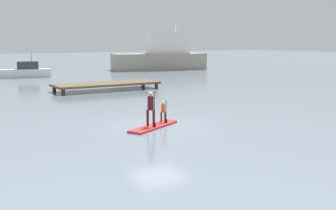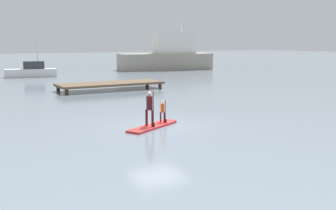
{
  "view_description": "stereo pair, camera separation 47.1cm",
  "coord_description": "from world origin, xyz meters",
  "px_view_note": "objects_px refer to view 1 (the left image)",
  "views": [
    {
      "loc": [
        -9.37,
        -16.3,
        3.98
      ],
      "look_at": [
        1.3,
        1.24,
        0.73
      ],
      "focal_mm": 43.42,
      "sensor_mm": 36.0,
      "label": 1
    },
    {
      "loc": [
        -8.96,
        -16.54,
        3.98
      ],
      "look_at": [
        1.3,
        1.24,
        0.73
      ],
      "focal_mm": 43.42,
      "sensor_mm": 36.0,
      "label": 2
    }
  ],
  "objects_px": {
    "paddler_adult": "(151,107)",
    "motor_boat_small_navy": "(25,72)",
    "paddleboard_near": "(154,126)",
    "fishing_boat_white_large": "(162,56)",
    "paddler_child_solo": "(163,111)"
  },
  "relations": [
    {
      "from": "paddler_adult",
      "to": "fishing_boat_white_large",
      "type": "distance_m",
      "value": 38.59
    },
    {
      "from": "paddler_child_solo",
      "to": "paddleboard_near",
      "type": "bearing_deg",
      "value": -153.34
    },
    {
      "from": "fishing_boat_white_large",
      "to": "paddler_child_solo",
      "type": "bearing_deg",
      "value": -120.33
    },
    {
      "from": "paddler_adult",
      "to": "paddler_child_solo",
      "type": "xyz_separation_m",
      "value": [
        0.96,
        0.5,
        -0.34
      ]
    },
    {
      "from": "paddler_adult",
      "to": "paddler_child_solo",
      "type": "bearing_deg",
      "value": 27.28
    },
    {
      "from": "paddleboard_near",
      "to": "paddler_adult",
      "type": "xyz_separation_m",
      "value": [
        -0.27,
        -0.15,
        0.97
      ]
    },
    {
      "from": "paddler_child_solo",
      "to": "motor_boat_small_navy",
      "type": "bearing_deg",
      "value": 89.99
    },
    {
      "from": "paddler_adult",
      "to": "fishing_boat_white_large",
      "type": "xyz_separation_m",
      "value": [
        19.98,
        33.01,
        0.87
      ]
    },
    {
      "from": "paddler_adult",
      "to": "fishing_boat_white_large",
      "type": "height_order",
      "value": "fishing_boat_white_large"
    },
    {
      "from": "paddler_adult",
      "to": "motor_boat_small_navy",
      "type": "relative_size",
      "value": 0.29
    },
    {
      "from": "fishing_boat_white_large",
      "to": "motor_boat_small_navy",
      "type": "bearing_deg",
      "value": -171.55
    },
    {
      "from": "paddleboard_near",
      "to": "paddler_adult",
      "type": "distance_m",
      "value": 1.02
    },
    {
      "from": "paddler_adult",
      "to": "motor_boat_small_navy",
      "type": "height_order",
      "value": "motor_boat_small_navy"
    },
    {
      "from": "paddler_adult",
      "to": "paddler_child_solo",
      "type": "relative_size",
      "value": 1.52
    },
    {
      "from": "fishing_boat_white_large",
      "to": "motor_boat_small_navy",
      "type": "relative_size",
      "value": 2.38
    }
  ]
}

